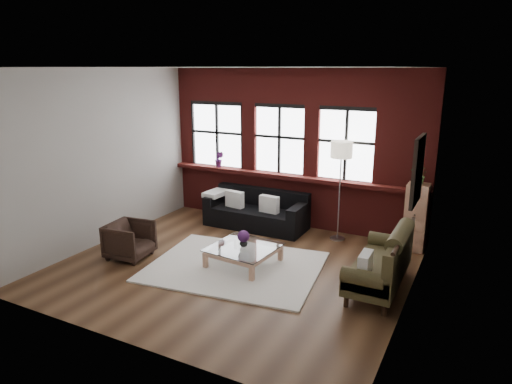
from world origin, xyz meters
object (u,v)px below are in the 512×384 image
at_px(vintage_settee, 379,259).
at_px(armchair, 130,240).
at_px(floor_lamp, 340,188).
at_px(dark_sofa, 256,210).
at_px(vase, 244,243).
at_px(coffee_table, 244,256).
at_px(drawer_chest, 416,217).

bearing_deg(vintage_settee, armchair, -168.75).
bearing_deg(armchair, floor_lamp, -55.87).
xyz_separation_m(dark_sofa, vase, (0.69, -1.79, 0.03)).
xyz_separation_m(armchair, floor_lamp, (2.93, 2.51, 0.71)).
xyz_separation_m(coffee_table, vase, (0.00, 0.00, 0.24)).
xyz_separation_m(armchair, drawer_chest, (4.31, 2.65, 0.29)).
bearing_deg(vase, floor_lamp, 61.53).
relative_size(drawer_chest, floor_lamp, 0.60).
bearing_deg(coffee_table, armchair, -162.08).
relative_size(dark_sofa, coffee_table, 2.04).
distance_m(vintage_settee, armchair, 4.17).
bearing_deg(armchair, drawer_chest, -64.88).
xyz_separation_m(dark_sofa, vintage_settee, (2.87, -1.60, 0.09)).
distance_m(dark_sofa, vintage_settee, 3.28).
relative_size(coffee_table, floor_lamp, 0.50).
distance_m(dark_sofa, floor_lamp, 1.84).
height_order(vintage_settee, drawer_chest, drawer_chest).
distance_m(armchair, floor_lamp, 3.92).
relative_size(armchair, drawer_chest, 0.57).
xyz_separation_m(vintage_settee, vase, (-2.18, -0.20, -0.06)).
height_order(vintage_settee, vase, vintage_settee).
distance_m(vase, floor_lamp, 2.24).
bearing_deg(vintage_settee, dark_sofa, 150.91).
bearing_deg(armchair, vintage_settee, -85.16).
bearing_deg(drawer_chest, armchair, -148.46).
bearing_deg(drawer_chest, floor_lamp, -174.18).
relative_size(vintage_settee, vase, 12.24).
height_order(armchair, drawer_chest, drawer_chest).
height_order(armchair, floor_lamp, floor_lamp).
relative_size(dark_sofa, floor_lamp, 1.02).
xyz_separation_m(drawer_chest, floor_lamp, (-1.38, -0.14, 0.41)).
bearing_deg(drawer_chest, vintage_settee, -97.15).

